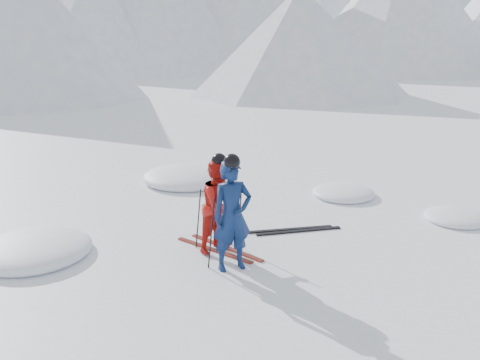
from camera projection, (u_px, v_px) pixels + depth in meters
name	position (u px, v px, depth m)	size (l,w,h in m)	color
ground	(332.00, 229.00, 9.92)	(160.00, 160.00, 0.00)	white
skier_blue	(232.00, 216.00, 8.03)	(0.66, 0.43, 1.80)	#0D214F
skier_red	(220.00, 206.00, 8.76)	(0.80, 0.62, 1.64)	red
pole_blue_left	(211.00, 234.00, 8.11)	(0.02, 0.02, 1.20)	black
pole_blue_right	(239.00, 226.00, 8.43)	(0.02, 0.02, 1.20)	black
pole_red_left	(198.00, 219.00, 8.93)	(0.02, 0.02, 1.09)	black
pole_red_right	(232.00, 215.00, 9.10)	(0.02, 0.02, 1.09)	black
ski_worn_left	(214.00, 250.00, 8.93)	(0.09, 1.70, 0.03)	black
ski_worn_right	(226.00, 247.00, 9.04)	(0.09, 1.70, 0.03)	black
ski_loose_a	(290.00, 229.00, 9.88)	(0.09, 1.70, 0.03)	black
ski_loose_b	(299.00, 231.00, 9.79)	(0.09, 1.70, 0.03)	black
snow_lumps	(191.00, 203.00, 11.45)	(9.54, 6.95, 0.50)	white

